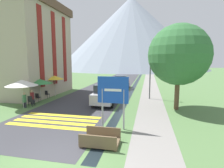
{
  "coord_description": "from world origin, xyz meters",
  "views": [
    {
      "loc": [
        3.27,
        -5.6,
        3.83
      ],
      "look_at": [
        0.0,
        10.0,
        1.7
      ],
      "focal_mm": 28.0,
      "sensor_mm": 36.0,
      "label": 1
    }
  ],
  "objects_px": {
    "cafe_chair_far_right": "(46,94)",
    "cafe_chair_middle": "(38,97)",
    "footbridge": "(101,140)",
    "cafe_chair_near_left": "(31,101)",
    "road_sign": "(113,95)",
    "parked_car_near": "(106,94)",
    "streetlamp": "(150,69)",
    "cafe_umbrella_front_white": "(22,83)",
    "person_seated_near": "(24,99)",
    "cafe_umbrella_middle_green": "(40,81)",
    "parked_car_far": "(122,82)",
    "cafe_umbrella_rear_yellow": "(55,78)",
    "hotel_building": "(33,45)",
    "cafe_chair_near_right": "(31,100)",
    "person_seated_far": "(32,96)",
    "tree_by_path": "(179,55)"
  },
  "relations": [
    {
      "from": "cafe_chair_near_right",
      "to": "cafe_umbrella_middle_green",
      "type": "relative_size",
      "value": 0.37
    },
    {
      "from": "road_sign",
      "to": "cafe_chair_middle",
      "type": "height_order",
      "value": "road_sign"
    },
    {
      "from": "footbridge",
      "to": "cafe_chair_near_left",
      "type": "relative_size",
      "value": 2.0
    },
    {
      "from": "road_sign",
      "to": "footbridge",
      "type": "xyz_separation_m",
      "value": [
        -0.18,
        -1.98,
        -1.72
      ]
    },
    {
      "from": "road_sign",
      "to": "footbridge",
      "type": "bearing_deg",
      "value": -95.07
    },
    {
      "from": "parked_car_far",
      "to": "cafe_chair_near_left",
      "type": "relative_size",
      "value": 4.49
    },
    {
      "from": "person_seated_near",
      "to": "road_sign",
      "type": "bearing_deg",
      "value": -19.91
    },
    {
      "from": "cafe_chair_near_left",
      "to": "cafe_chair_far_right",
      "type": "height_order",
      "value": "same"
    },
    {
      "from": "hotel_building",
      "to": "cafe_umbrella_middle_green",
      "type": "bearing_deg",
      "value": -48.55
    },
    {
      "from": "footbridge",
      "to": "cafe_chair_near_left",
      "type": "distance_m",
      "value": 9.13
    },
    {
      "from": "cafe_chair_middle",
      "to": "cafe_umbrella_front_white",
      "type": "relative_size",
      "value": 0.35
    },
    {
      "from": "cafe_chair_near_left",
      "to": "person_seated_near",
      "type": "xyz_separation_m",
      "value": [
        -0.35,
        -0.35,
        0.19
      ]
    },
    {
      "from": "cafe_chair_near_left",
      "to": "cafe_umbrella_rear_yellow",
      "type": "xyz_separation_m",
      "value": [
        -0.38,
        4.54,
        1.52
      ]
    },
    {
      "from": "hotel_building",
      "to": "cafe_chair_far_right",
      "type": "relative_size",
      "value": 12.09
    },
    {
      "from": "road_sign",
      "to": "streetlamp",
      "type": "xyz_separation_m",
      "value": [
        2.06,
        8.45,
        1.07
      ]
    },
    {
      "from": "road_sign",
      "to": "cafe_umbrella_rear_yellow",
      "type": "distance_m",
      "value": 11.19
    },
    {
      "from": "person_seated_far",
      "to": "cafe_umbrella_front_white",
      "type": "bearing_deg",
      "value": -84.77
    },
    {
      "from": "cafe_umbrella_front_white",
      "to": "hotel_building",
      "type": "bearing_deg",
      "value": 116.53
    },
    {
      "from": "cafe_chair_far_right",
      "to": "cafe_chair_middle",
      "type": "height_order",
      "value": "same"
    },
    {
      "from": "person_seated_near",
      "to": "streetlamp",
      "type": "xyz_separation_m",
      "value": [
        10.06,
        5.55,
        2.31
      ]
    },
    {
      "from": "cafe_umbrella_front_white",
      "to": "person_seated_near",
      "type": "distance_m",
      "value": 1.39
    },
    {
      "from": "parked_car_far",
      "to": "road_sign",
      "type": "bearing_deg",
      "value": -83.27
    },
    {
      "from": "cafe_umbrella_front_white",
      "to": "person_seated_near",
      "type": "height_order",
      "value": "cafe_umbrella_front_white"
    },
    {
      "from": "cafe_chair_near_right",
      "to": "cafe_umbrella_middle_green",
      "type": "bearing_deg",
      "value": 75.15
    },
    {
      "from": "footbridge",
      "to": "cafe_chair_near_right",
      "type": "bearing_deg",
      "value": 144.32
    },
    {
      "from": "cafe_umbrella_front_white",
      "to": "cafe_chair_near_left",
      "type": "bearing_deg",
      "value": 53.73
    },
    {
      "from": "road_sign",
      "to": "parked_car_near",
      "type": "height_order",
      "value": "road_sign"
    },
    {
      "from": "parked_car_near",
      "to": "cafe_chair_near_left",
      "type": "relative_size",
      "value": 4.88
    },
    {
      "from": "cafe_umbrella_middle_green",
      "to": "road_sign",
      "type": "bearing_deg",
      "value": -33.11
    },
    {
      "from": "road_sign",
      "to": "tree_by_path",
      "type": "relative_size",
      "value": 0.45
    },
    {
      "from": "person_seated_far",
      "to": "tree_by_path",
      "type": "relative_size",
      "value": 0.19
    },
    {
      "from": "hotel_building",
      "to": "parked_car_near",
      "type": "relative_size",
      "value": 2.48
    },
    {
      "from": "parked_car_far",
      "to": "cafe_chair_far_right",
      "type": "distance_m",
      "value": 10.45
    },
    {
      "from": "cafe_chair_middle",
      "to": "tree_by_path",
      "type": "relative_size",
      "value": 0.13
    },
    {
      "from": "parked_car_near",
      "to": "cafe_chair_near_left",
      "type": "xyz_separation_m",
      "value": [
        -5.87,
        -2.26,
        -0.4
      ]
    },
    {
      "from": "road_sign",
      "to": "cafe_umbrella_middle_green",
      "type": "xyz_separation_m",
      "value": [
        -8.11,
        5.29,
        -0.04
      ]
    },
    {
      "from": "streetlamp",
      "to": "cafe_chair_near_right",
      "type": "bearing_deg",
      "value": -154.05
    },
    {
      "from": "person_seated_far",
      "to": "footbridge",
      "type": "bearing_deg",
      "value": -37.25
    },
    {
      "from": "hotel_building",
      "to": "road_sign",
      "type": "relative_size",
      "value": 3.46
    },
    {
      "from": "cafe_chair_middle",
      "to": "cafe_umbrella_rear_yellow",
      "type": "relative_size",
      "value": 0.38
    },
    {
      "from": "parked_car_near",
      "to": "parked_car_far",
      "type": "xyz_separation_m",
      "value": [
        0.06,
        9.03,
        -0.0
      ]
    },
    {
      "from": "hotel_building",
      "to": "cafe_chair_middle",
      "type": "distance_m",
      "value": 6.7
    },
    {
      "from": "footbridge",
      "to": "tree_by_path",
      "type": "bearing_deg",
      "value": 58.27
    },
    {
      "from": "road_sign",
      "to": "streetlamp",
      "type": "bearing_deg",
      "value": 76.32
    },
    {
      "from": "hotel_building",
      "to": "streetlamp",
      "type": "distance_m",
      "value": 13.08
    },
    {
      "from": "cafe_chair_near_left",
      "to": "cafe_chair_far_right",
      "type": "relative_size",
      "value": 1.0
    },
    {
      "from": "cafe_umbrella_middle_green",
      "to": "hotel_building",
      "type": "bearing_deg",
      "value": 131.45
    },
    {
      "from": "cafe_chair_near_left",
      "to": "cafe_umbrella_front_white",
      "type": "relative_size",
      "value": 0.35
    },
    {
      "from": "cafe_umbrella_rear_yellow",
      "to": "parked_car_near",
      "type": "bearing_deg",
      "value": -20.01
    },
    {
      "from": "person_seated_near",
      "to": "tree_by_path",
      "type": "xyz_separation_m",
      "value": [
        12.13,
        2.08,
        3.57
      ]
    }
  ]
}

